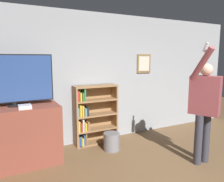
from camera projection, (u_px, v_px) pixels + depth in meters
wall_back at (105, 78)px, 4.73m from camera, size 7.15×0.09×2.70m
tv_ledge at (17, 136)px, 3.61m from camera, size 1.37×0.69×0.99m
television at (13, 80)px, 3.51m from camera, size 1.26×0.22×0.85m
game_console at (25, 107)px, 3.40m from camera, size 0.19×0.18×0.06m
bookshelf at (92, 115)px, 4.50m from camera, size 0.91×0.28×1.23m
person at (205, 104)px, 3.59m from camera, size 0.61×0.58×2.00m
waste_bin at (112, 141)px, 4.24m from camera, size 0.31×0.31×0.34m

